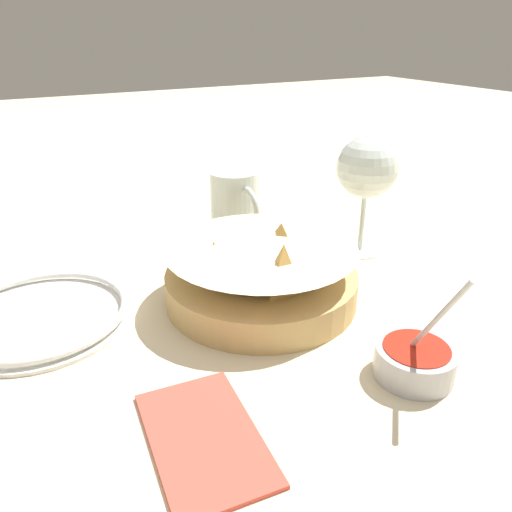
{
  "coord_description": "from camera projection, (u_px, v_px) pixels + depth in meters",
  "views": [
    {
      "loc": [
        0.46,
        -0.26,
        0.3
      ],
      "look_at": [
        -0.0,
        -0.0,
        0.06
      ],
      "focal_mm": 35.0,
      "sensor_mm": 36.0,
      "label": 1
    }
  ],
  "objects": [
    {
      "name": "wine_glass",
      "position": [
        367.0,
        171.0,
        0.68
      ],
      "size": [
        0.08,
        0.08,
        0.17
      ],
      "color": "silver",
      "rests_on": "ground_plane"
    },
    {
      "name": "napkin",
      "position": [
        204.0,
        436.0,
        0.4
      ],
      "size": [
        0.15,
        0.1,
        0.01
      ],
      "color": "#DB4C3D",
      "rests_on": "ground_plane"
    },
    {
      "name": "ground_plane",
      "position": [
        261.0,
        299.0,
        0.6
      ],
      "size": [
        4.0,
        4.0,
        0.0
      ],
      "primitive_type": "plane",
      "color": "beige"
    },
    {
      "name": "sauce_cup",
      "position": [
        415.0,
        360.0,
        0.47
      ],
      "size": [
        0.08,
        0.08,
        0.12
      ],
      "color": "#B7B7BC",
      "rests_on": "ground_plane"
    },
    {
      "name": "side_plate",
      "position": [
        40.0,
        315.0,
        0.56
      ],
      "size": [
        0.2,
        0.2,
        0.01
      ],
      "color": "white",
      "rests_on": "ground_plane"
    },
    {
      "name": "food_basket",
      "position": [
        257.0,
        276.0,
        0.59
      ],
      "size": [
        0.23,
        0.23,
        0.09
      ],
      "color": "tan",
      "rests_on": "ground_plane"
    },
    {
      "name": "beer_mug",
      "position": [
        235.0,
        204.0,
        0.78
      ],
      "size": [
        0.11,
        0.08,
        0.1
      ],
      "color": "silver",
      "rests_on": "ground_plane"
    }
  ]
}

